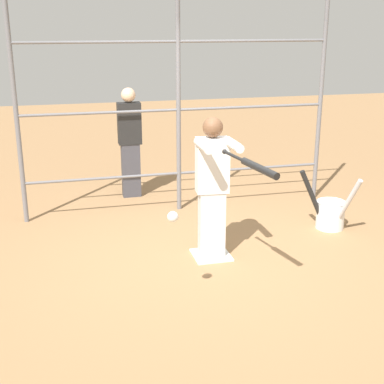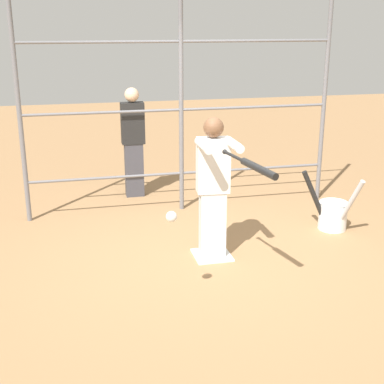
{
  "view_description": "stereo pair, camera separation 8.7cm",
  "coord_description": "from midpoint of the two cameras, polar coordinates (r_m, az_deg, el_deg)",
  "views": [
    {
      "loc": [
        1.51,
        5.18,
        2.46
      ],
      "look_at": [
        0.32,
        0.4,
        0.89
      ],
      "focal_mm": 50.0,
      "sensor_mm": 36.0,
      "label": 1
    },
    {
      "loc": [
        1.43,
        5.2,
        2.46
      ],
      "look_at": [
        0.32,
        0.4,
        0.89
      ],
      "focal_mm": 50.0,
      "sensor_mm": 36.0,
      "label": 2
    }
  ],
  "objects": [
    {
      "name": "fence_backstop",
      "position": [
        7.03,
        -1.81,
        8.76
      ],
      "size": [
        4.09,
        0.06,
        2.73
      ],
      "color": "slate",
      "rests_on": "ground"
    },
    {
      "name": "bystander_behind_fence",
      "position": [
        7.75,
        -6.95,
        5.41
      ],
      "size": [
        0.33,
        0.2,
        1.58
      ],
      "color": "#3F3F47",
      "rests_on": "ground"
    },
    {
      "name": "baseball_bat_swinging",
      "position": [
        4.73,
        6.2,
        2.77
      ],
      "size": [
        0.26,
        0.84,
        0.1
      ],
      "color": "black"
    },
    {
      "name": "bat_bucket",
      "position": [
        6.82,
        14.18,
        -2.18
      ],
      "size": [
        0.62,
        0.62,
        0.77
      ],
      "color": "white",
      "rests_on": "ground"
    },
    {
      "name": "home_plate",
      "position": [
        5.92,
        1.65,
        -6.73
      ],
      "size": [
        0.4,
        0.4,
        0.02
      ],
      "color": "white",
      "rests_on": "ground"
    },
    {
      "name": "ground_plane",
      "position": [
        5.93,
        1.65,
        -6.82
      ],
      "size": [
        24.0,
        24.0,
        0.0
      ],
      "primitive_type": "plane",
      "color": "#9E754C"
    },
    {
      "name": "batter",
      "position": [
        5.62,
        1.76,
        0.85
      ],
      "size": [
        0.39,
        0.54,
        1.54
      ],
      "color": "silver",
      "rests_on": "ground"
    },
    {
      "name": "softball_in_flight",
      "position": [
        4.56,
        -2.61,
        -2.65
      ],
      "size": [
        0.1,
        0.1,
        0.1
      ],
      "color": "white"
    }
  ]
}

